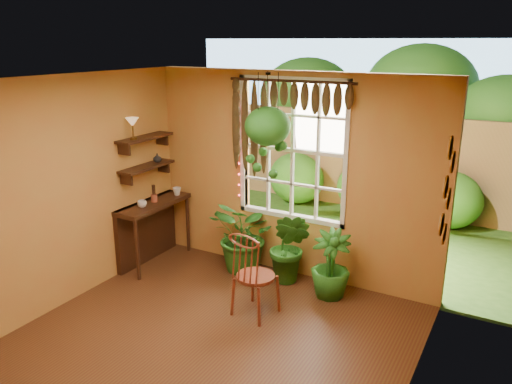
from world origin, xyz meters
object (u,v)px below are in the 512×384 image
windsor_chair (254,287)px  potted_plant_mid (290,247)px  potted_plant_left (246,236)px  hanging_basket (268,133)px  counter_ledge (149,224)px

windsor_chair → potted_plant_mid: bearing=97.4°
potted_plant_left → hanging_basket: hanging_basket is taller
windsor_chair → counter_ledge: bearing=172.2°
counter_ledge → hanging_basket: size_ratio=0.95×
counter_ledge → potted_plant_left: bearing=14.7°
counter_ledge → potted_plant_mid: potted_plant_mid is taller
potted_plant_left → potted_plant_mid: size_ratio=1.04×
counter_ledge → potted_plant_mid: 2.08m
counter_ledge → windsor_chair: size_ratio=1.00×
potted_plant_mid → hanging_basket: hanging_basket is taller
counter_ledge → windsor_chair: windsor_chair is taller
counter_ledge → potted_plant_left: potted_plant_left is taller
counter_ledge → potted_plant_mid: (2.05, 0.35, -0.06)m
hanging_basket → potted_plant_left: bearing=166.7°
potted_plant_left → counter_ledge: bearing=-165.3°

